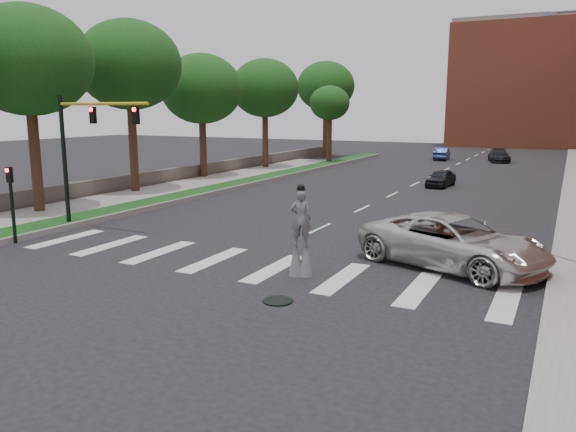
{
  "coord_description": "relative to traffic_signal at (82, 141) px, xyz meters",
  "views": [
    {
      "loc": [
        10.33,
        -15.91,
        5.56
      ],
      "look_at": [
        1.23,
        2.18,
        1.7
      ],
      "focal_mm": 35.0,
      "sensor_mm": 36.0,
      "label": 1
    }
  ],
  "objects": [
    {
      "name": "tree_5",
      "position": [
        -5.67,
        42.0,
        3.98
      ],
      "size": [
        6.63,
        6.63,
        10.99
      ],
      "color": "#382216",
      "rests_on": "ground"
    },
    {
      "name": "stone_wall",
      "position": [
        -7.22,
        19.0,
        -3.6
      ],
      "size": [
        0.5,
        56.0,
        1.1
      ],
      "primitive_type": "cube",
      "color": "#514C45",
      "rests_on": "ground"
    },
    {
      "name": "stilt_performer",
      "position": [
        12.25,
        -2.32,
        -2.85
      ],
      "size": [
        0.82,
        0.65,
        3.14
      ],
      "rotation": [
        0.0,
        0.0,
        3.45
      ],
      "color": "#382216",
      "rests_on": "ground"
    },
    {
      "name": "ground_plane",
      "position": [
        9.78,
        -3.0,
        -4.15
      ],
      "size": [
        160.0,
        160.0,
        0.0
      ],
      "primitive_type": "plane",
      "color": "black",
      "rests_on": "ground"
    },
    {
      "name": "tree_4",
      "position": [
        -5.68,
        27.59,
        3.31
      ],
      "size": [
        6.31,
        6.31,
        10.18
      ],
      "color": "#382216",
      "rests_on": "ground"
    },
    {
      "name": "car_near",
      "position": [
        11.8,
        22.49,
        -3.52
      ],
      "size": [
        1.8,
        3.79,
        1.25
      ],
      "primitive_type": "imported",
      "rotation": [
        0.0,
        0.0,
        -0.09
      ],
      "color": "black",
      "rests_on": "ground"
    },
    {
      "name": "tree_3",
      "position": [
        -6.57,
        18.8,
        2.98
      ],
      "size": [
        6.51,
        6.51,
        9.93
      ],
      "color": "#382216",
      "rests_on": "ground"
    },
    {
      "name": "suv_crossing",
      "position": [
        16.66,
        1.03,
        -3.21
      ],
      "size": [
        7.4,
        5.24,
        1.87
      ],
      "primitive_type": "imported",
      "rotation": [
        0.0,
        0.0,
        1.22
      ],
      "color": "beige",
      "rests_on": "ground"
    },
    {
      "name": "tree_6",
      "position": [
        -2.42,
        35.4,
        1.97
      ],
      "size": [
        4.14,
        4.14,
        7.97
      ],
      "color": "#382216",
      "rests_on": "ground"
    },
    {
      "name": "manhole",
      "position": [
        12.78,
        -5.0,
        -4.13
      ],
      "size": [
        0.9,
        0.9,
        0.04
      ],
      "primitive_type": "cylinder",
      "color": "black",
      "rests_on": "ground"
    },
    {
      "name": "secondary_signal",
      "position": [
        -0.52,
        -3.5,
        -2.2
      ],
      "size": [
        0.25,
        0.21,
        3.23
      ],
      "color": "black",
      "rests_on": "ground"
    },
    {
      "name": "median_curb",
      "position": [
        -0.67,
        17.0,
        -4.01
      ],
      "size": [
        0.2,
        60.0,
        0.28
      ],
      "primitive_type": "cube",
      "color": "gray",
      "rests_on": "ground"
    },
    {
      "name": "tree_2",
      "position": [
        -5.9,
        9.91,
        4.2
      ],
      "size": [
        6.78,
        6.78,
        11.27
      ],
      "color": "#382216",
      "rests_on": "ground"
    },
    {
      "name": "grass_median",
      "position": [
        -1.72,
        17.0,
        -4.03
      ],
      "size": [
        2.0,
        60.0,
        0.25
      ],
      "primitive_type": "cube",
      "color": "#124115",
      "rests_on": "ground"
    },
    {
      "name": "car_far",
      "position": [
        13.28,
        45.08,
        -3.46
      ],
      "size": [
        2.98,
        5.05,
        1.37
      ],
      "primitive_type": "imported",
      "rotation": [
        0.0,
        0.0,
        0.24
      ],
      "color": "black",
      "rests_on": "ground"
    },
    {
      "name": "traffic_signal",
      "position": [
        0.0,
        0.0,
        0.0
      ],
      "size": [
        5.3,
        0.23,
        6.2
      ],
      "color": "black",
      "rests_on": "ground"
    },
    {
      "name": "building_backdrop",
      "position": [
        15.78,
        75.0,
        4.85
      ],
      "size": [
        26.0,
        14.0,
        18.0
      ],
      "primitive_type": "cube",
      "color": "#C55D3D",
      "rests_on": "ground"
    },
    {
      "name": "car_mid",
      "position": [
        7.25,
        44.93,
        -3.48
      ],
      "size": [
        1.76,
        4.2,
        1.35
      ],
      "primitive_type": "imported",
      "rotation": [
        0.0,
        0.0,
        3.22
      ],
      "color": "navy",
      "rests_on": "ground"
    },
    {
      "name": "sidewalk_left",
      "position": [
        -4.72,
        7.0,
        -4.06
      ],
      "size": [
        4.0,
        60.0,
        0.18
      ],
      "primitive_type": "cube",
      "color": "gray",
      "rests_on": "ground"
    },
    {
      "name": "tree_1",
      "position": [
        -5.3,
        1.71,
        3.85
      ],
      "size": [
        6.66,
        6.66,
        10.87
      ],
      "color": "#382216",
      "rests_on": "ground"
    }
  ]
}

